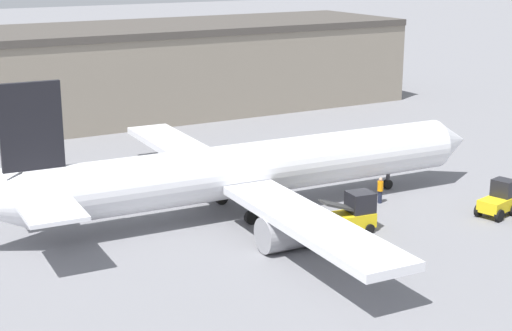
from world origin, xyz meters
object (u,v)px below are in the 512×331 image
(airplane, at_px, (244,171))
(ground_crew_worker, at_px, (380,189))
(baggage_tug, at_px, (499,200))
(belt_loader_truck, at_px, (351,214))

(airplane, distance_m, ground_crew_worker, 9.77)
(baggage_tug, xyz_separation_m, belt_loader_truck, (-10.30, 2.34, 0.07))
(airplane, bearing_deg, belt_loader_truck, -55.54)
(ground_crew_worker, xyz_separation_m, baggage_tug, (5.16, -5.89, 0.08))
(belt_loader_truck, bearing_deg, airplane, 128.25)
(belt_loader_truck, bearing_deg, ground_crew_worker, 40.89)
(airplane, height_order, ground_crew_worker, airplane)
(airplane, height_order, baggage_tug, airplane)
(airplane, distance_m, baggage_tug, 16.88)
(ground_crew_worker, distance_m, belt_loader_truck, 6.25)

